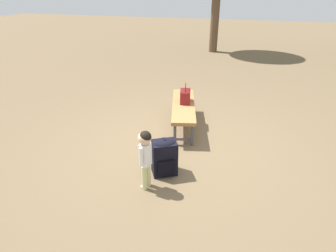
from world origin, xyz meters
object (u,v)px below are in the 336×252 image
object	(u,v)px
park_bench	(183,107)
handbag	(185,96)
child_standing	(145,151)
backpack_large	(164,156)

from	to	relation	value
park_bench	handbag	distance (m)	0.21
child_standing	backpack_large	world-z (taller)	child_standing
park_bench	backpack_large	size ratio (longest dim) A/B	2.91
park_bench	backpack_large	bearing A→B (deg)	3.55
handbag	child_standing	size ratio (longest dim) A/B	0.44
child_standing	backpack_large	bearing A→B (deg)	160.91
handbag	backpack_large	xyz separation A→B (m)	(1.62, 0.09, -0.29)
child_standing	park_bench	bearing A→B (deg)	178.93
handbag	backpack_large	size ratio (longest dim) A/B	0.65
park_bench	backpack_large	xyz separation A→B (m)	(1.52, 0.09, -0.11)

